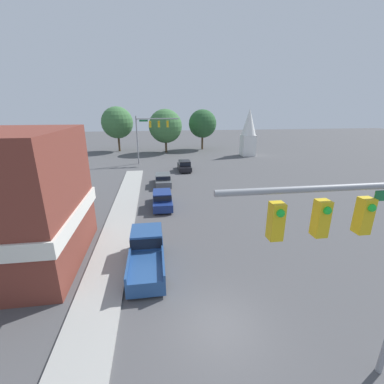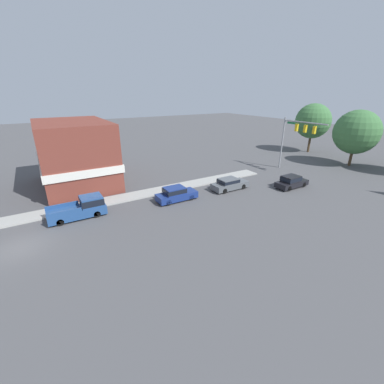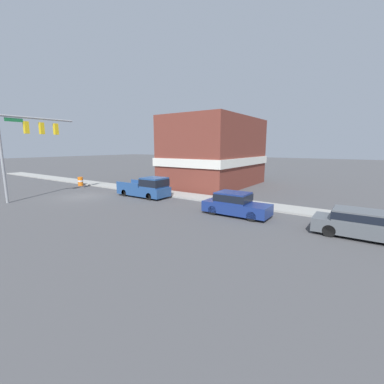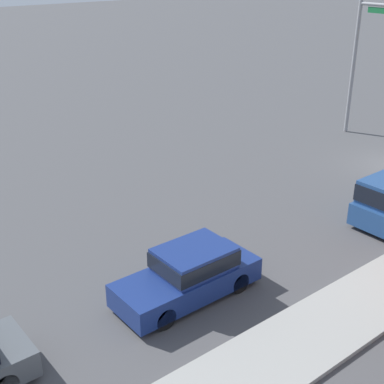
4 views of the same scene
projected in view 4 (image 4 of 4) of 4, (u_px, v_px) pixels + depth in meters
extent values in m
cylinder|color=gray|center=(353.00, 66.00, 30.42)|extent=(0.22, 0.22, 7.77)
cube|color=#196B38|center=(379.00, 11.00, 28.31)|extent=(1.40, 0.04, 0.30)
cylinder|color=black|center=(165.00, 318.00, 15.04)|extent=(0.22, 0.66, 0.66)
cylinder|color=black|center=(134.00, 293.00, 16.17)|extent=(0.22, 0.66, 0.66)
cylinder|color=black|center=(239.00, 283.00, 16.67)|extent=(0.22, 0.66, 0.66)
cylinder|color=black|center=(206.00, 262.00, 17.81)|extent=(0.22, 0.66, 0.66)
cube|color=navy|center=(187.00, 281.00, 16.33)|extent=(1.81, 4.63, 0.74)
cube|color=navy|center=(194.00, 258.00, 16.20)|extent=(1.67, 2.22, 0.70)
cube|color=black|center=(194.00, 258.00, 16.20)|extent=(1.69, 2.31, 0.49)
cylinder|color=black|center=(365.00, 214.00, 21.12)|extent=(0.22, 0.66, 0.66)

